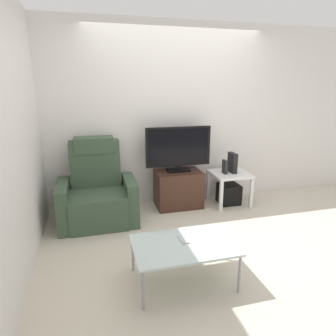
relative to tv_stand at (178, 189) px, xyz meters
name	(u,v)px	position (x,y,z in m)	size (l,w,h in m)	color
ground_plane	(199,232)	(0.02, -0.85, -0.27)	(6.40, 6.40, 0.00)	beige
wall_back	(175,116)	(0.02, 0.28, 1.03)	(6.40, 0.06, 2.60)	silver
wall_side	(18,133)	(-1.86, -0.85, 1.03)	(0.06, 4.48, 2.60)	silver
tv_stand	(178,189)	(0.00, 0.00, 0.00)	(0.66, 0.44, 0.54)	#3D2319
television	(178,148)	(0.00, 0.02, 0.61)	(0.94, 0.20, 0.64)	black
recliner_armchair	(97,194)	(-1.16, -0.18, 0.10)	(0.98, 0.78, 1.08)	#384C38
side_table	(230,178)	(0.77, -0.08, 0.14)	(0.54, 0.54, 0.48)	white
subwoofer_box	(229,194)	(0.77, -0.08, -0.12)	(0.30, 0.30, 0.30)	black
book_upright	(225,167)	(0.67, -0.10, 0.31)	(0.04, 0.12, 0.20)	#262626
game_console	(232,163)	(0.81, -0.07, 0.36)	(0.07, 0.20, 0.29)	black
coffee_table	(183,246)	(-0.46, -1.69, 0.09)	(0.90, 0.60, 0.38)	#B2C6C1
cell_phone	(183,239)	(-0.44, -1.63, 0.12)	(0.07, 0.15, 0.01)	#B7B7BC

